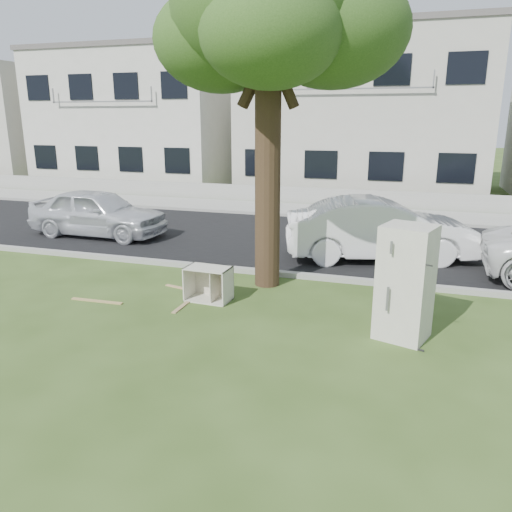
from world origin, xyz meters
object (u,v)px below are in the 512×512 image
(cabinet, at_px, (208,284))
(car_center, at_px, (380,229))
(car_left, at_px, (98,212))
(fridge, at_px, (405,283))

(cabinet, bearing_deg, car_center, 56.85)
(cabinet, relative_size, car_center, 0.18)
(car_left, bearing_deg, cabinet, -126.67)
(car_center, distance_m, car_left, 8.51)
(cabinet, distance_m, car_center, 5.16)
(cabinet, relative_size, car_left, 0.20)
(cabinet, height_order, car_center, car_center)
(car_center, height_order, car_left, car_center)
(cabinet, xyz_separation_m, car_left, (-5.47, 4.27, 0.39))
(fridge, relative_size, car_center, 0.40)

